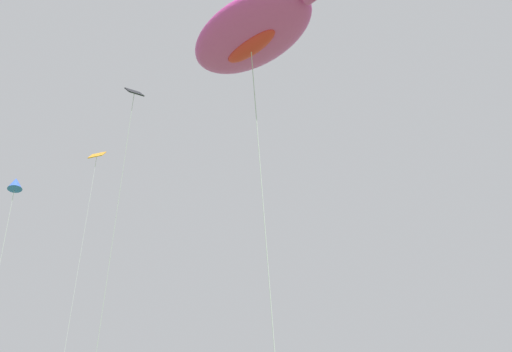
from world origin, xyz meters
TOP-DOWN VIEW (x-y plane):
  - big_show_kite at (0.00, 8.98)m, footprint 3.80×10.33m
  - small_kite_bird_shape at (-1.10, 22.34)m, footprint 0.88×1.52m
  - small_kite_tiny_distant at (-2.34, 13.70)m, footprint 1.16×3.70m
  - small_kite_triangle_green at (-4.97, 18.44)m, footprint 0.89×1.62m

SIDE VIEW (x-z plane):
  - small_kite_triangle_green at x=-4.97m, z-range 5.83..18.30m
  - small_kite_tiny_distant at x=-2.34m, z-range 5.44..19.94m
  - big_show_kite at x=0.00m, z-range 7.14..22.73m
  - small_kite_bird_shape at x=-1.10m, z-range 6.85..23.89m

